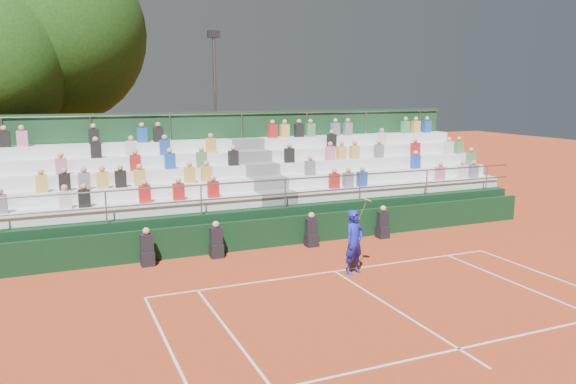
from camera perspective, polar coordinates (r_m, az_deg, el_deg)
name	(u,v)px	position (r m, az deg, el deg)	size (l,w,h in m)	color
ground	(335,271)	(16.74, 4.75, -8.05)	(90.00, 90.00, 0.00)	#B6411E
courtside_wall	(291,230)	(19.37, 0.35, -3.93)	(20.00, 0.15, 1.00)	black
line_officials	(270,237)	(18.62, -1.81, -4.59)	(8.77, 0.40, 1.19)	black
grandstand	(259,198)	(22.19, -2.99, -0.61)	(20.00, 5.20, 4.40)	black
tennis_player	(354,242)	(16.39, 6.75, -5.05)	(0.93, 0.66, 2.22)	#1821B4
tree_east	(55,34)	(28.30, -22.63, 14.57)	(8.13, 8.13, 11.83)	#3C2716
floodlight_mast	(215,100)	(29.11, -7.42, 9.23)	(0.60, 0.25, 8.20)	gray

